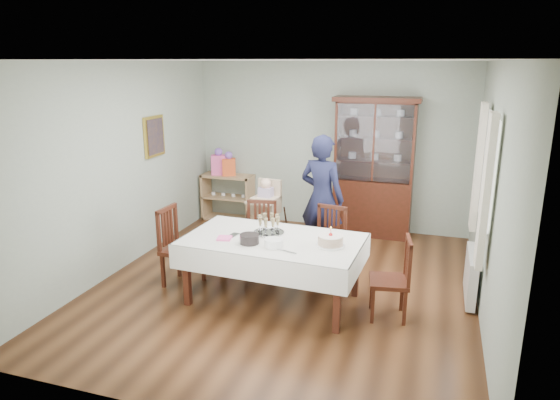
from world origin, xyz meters
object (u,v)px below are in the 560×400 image
at_px(china_cabinet, 374,166).
at_px(woman, 322,198).
at_px(dining_table, 273,269).
at_px(chair_far_right, 326,257).
at_px(birthday_cake, 330,241).
at_px(gift_bag_orange, 229,165).
at_px(chair_end_left, 182,262).
at_px(chair_far_left, 260,250).
at_px(chair_end_right, 390,294).
at_px(high_chair, 266,223).
at_px(champagne_tray, 269,228).
at_px(sideboard, 228,197).
at_px(gift_bag_pink, 219,163).

relative_size(china_cabinet, woman, 1.24).
xyz_separation_m(dining_table, china_cabinet, (0.77, 2.68, 0.74)).
relative_size(chair_far_right, birthday_cake, 2.90).
height_order(dining_table, gift_bag_orange, gift_bag_orange).
bearing_deg(chair_end_left, chair_far_left, -44.86).
xyz_separation_m(chair_end_right, gift_bag_orange, (-3.02, 2.67, 0.71)).
relative_size(high_chair, birthday_cake, 3.42).
xyz_separation_m(dining_table, birthday_cake, (0.67, -0.02, 0.43)).
relative_size(chair_far_right, champagne_tray, 2.56).
distance_m(dining_table, birthday_cake, 0.79).
height_order(sideboard, woman, woman).
bearing_deg(dining_table, chair_far_left, 119.20).
bearing_deg(chair_end_left, birthday_cake, -90.01).
bearing_deg(champagne_tray, chair_far_left, 118.18).
height_order(dining_table, china_cabinet, china_cabinet).
xyz_separation_m(chair_far_right, chair_end_right, (0.88, -0.79, -0.01)).
height_order(chair_far_right, chair_end_left, chair_end_left).
xyz_separation_m(dining_table, champagne_tray, (-0.10, 0.15, 0.44)).
xyz_separation_m(sideboard, chair_end_right, (3.06, -2.69, -0.13)).
xyz_separation_m(chair_far_left, chair_end_left, (-0.78, -0.70, 0.02)).
relative_size(woman, champagne_tray, 4.91).
bearing_deg(sideboard, gift_bag_orange, -25.25).
relative_size(chair_end_left, birthday_cake, 3.08).
distance_m(gift_bag_pink, gift_bag_orange, 0.19).
xyz_separation_m(sideboard, gift_bag_orange, (0.04, -0.02, 0.58)).
relative_size(birthday_cake, gift_bag_pink, 0.69).
distance_m(chair_far_left, chair_end_left, 1.05).
bearing_deg(chair_end_left, sideboard, 14.29).
bearing_deg(birthday_cake, chair_far_right, 104.73).
height_order(chair_far_left, woman, woman).
bearing_deg(sideboard, chair_far_right, -40.98).
relative_size(champagne_tray, birthday_cake, 1.13).
bearing_deg(sideboard, gift_bag_pink, -172.24).
bearing_deg(sideboard, high_chair, -47.15).
height_order(chair_end_right, woman, woman).
relative_size(chair_far_left, birthday_cake, 2.89).
bearing_deg(gift_bag_pink, chair_end_left, -75.75).
height_order(chair_end_left, woman, woman).
distance_m(china_cabinet, high_chair, 1.95).
height_order(sideboard, chair_end_right, chair_end_right).
height_order(chair_end_right, gift_bag_pink, gift_bag_pink).
height_order(woman, gift_bag_orange, woman).
bearing_deg(chair_end_left, dining_table, -90.62).
height_order(chair_end_right, gift_bag_orange, gift_bag_orange).
bearing_deg(dining_table, chair_end_left, 176.18).
height_order(chair_end_left, gift_bag_orange, gift_bag_orange).
relative_size(high_chair, champagne_tray, 3.02).
distance_m(high_chair, gift_bag_pink, 1.85).
distance_m(dining_table, chair_far_right, 0.93).
bearing_deg(chair_far_right, birthday_cake, -66.46).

